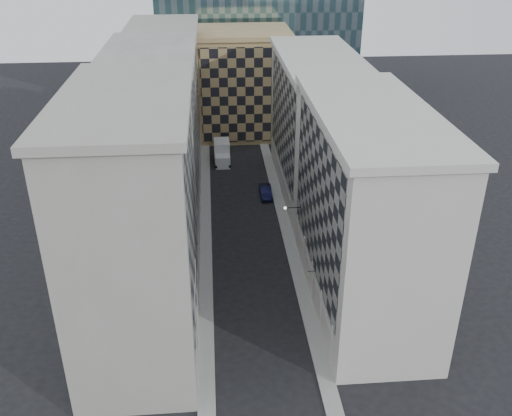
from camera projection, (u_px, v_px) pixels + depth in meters
ground at (270, 407)px, 47.45m from camera, size 260.00×260.00×0.00m
sidewalk_west at (206, 232)px, 73.63m from camera, size 1.50×100.00×0.15m
sidewalk_east at (286, 228)px, 74.39m from camera, size 1.50×100.00×0.15m
bldg_left_a at (138, 224)px, 51.01m from camera, size 10.80×22.80×23.70m
bldg_left_b at (156, 143)px, 70.75m from camera, size 10.80×22.80×22.70m
bldg_left_c at (167, 97)px, 90.48m from camera, size 10.80×22.80×21.70m
bldg_right_a at (364, 210)px, 56.82m from camera, size 10.80×26.80×20.70m
bldg_right_b at (316, 126)px, 80.98m from camera, size 10.80×28.80×19.70m
tan_block at (243, 83)px, 103.49m from camera, size 16.80×14.80×18.80m
flagpoles_left at (195, 289)px, 48.69m from camera, size 0.10×6.33×2.33m
bracket_lamp at (287, 208)px, 66.21m from camera, size 1.98×0.36×0.36m
box_truck at (222, 153)px, 94.13m from camera, size 2.57×6.21×3.39m
dark_car at (266, 192)px, 82.72m from camera, size 1.63×4.62×1.52m
shop_sign at (307, 275)px, 58.12m from camera, size 0.90×0.72×0.80m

